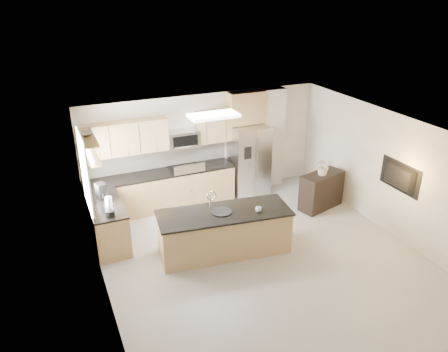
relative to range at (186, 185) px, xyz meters
name	(u,v)px	position (x,y,z in m)	size (l,w,h in m)	color
floor	(264,260)	(0.60, -2.92, -0.47)	(6.50, 6.50, 0.00)	#A9A5A1
ceiling	(270,135)	(0.60, -2.92, 2.13)	(6.00, 6.50, 0.02)	silver
wall_back	(204,146)	(0.60, 0.33, 0.83)	(6.00, 0.02, 2.60)	white
wall_front	(395,314)	(0.60, -6.17, 0.83)	(6.00, 0.02, 2.60)	white
wall_left	(102,236)	(-2.40, -2.92, 0.83)	(0.02, 6.50, 2.60)	white
wall_right	(393,175)	(3.60, -2.92, 0.83)	(0.02, 6.50, 2.60)	white
back_counter	(161,190)	(-0.63, 0.01, 0.00)	(3.55, 0.66, 1.44)	tan
left_counter	(108,224)	(-2.07, -1.07, -0.01)	(0.66, 1.50, 0.92)	tan
range	(186,185)	(0.00, 0.00, 0.00)	(0.76, 0.64, 1.14)	black
upper_cabinets	(153,134)	(-0.70, 0.16, 1.35)	(3.50, 0.33, 0.75)	tan
microwave	(183,139)	(0.00, 0.12, 1.16)	(0.76, 0.40, 0.40)	#B2B2B4
refrigerator	(249,160)	(1.66, -0.05, 0.42)	(0.92, 0.78, 1.78)	#B2B2B4
partition_column	(271,138)	(2.42, 0.18, 0.83)	(0.60, 0.30, 2.60)	beige
window	(85,173)	(-2.38, -1.07, 1.18)	(0.04, 1.15, 1.65)	white
shelf_lower	(89,156)	(-2.25, -0.97, 1.48)	(0.30, 1.20, 0.04)	olive
shelf_upper	(87,138)	(-2.25, -0.97, 1.85)	(0.30, 1.20, 0.04)	olive
ceiling_fixture	(214,116)	(0.20, -1.32, 2.09)	(1.00, 0.50, 0.06)	white
island	(224,232)	(0.00, -2.31, -0.02)	(2.72, 1.28, 1.33)	tan
credenza	(321,191)	(2.89, -1.49, -0.03)	(1.10, 0.46, 0.88)	black
cup	(258,209)	(0.62, -2.57, 0.48)	(0.12, 0.12, 0.10)	silver
platter	(222,212)	(-0.05, -2.31, 0.44)	(0.41, 0.41, 0.02)	black
blender	(109,208)	(-2.07, -1.63, 0.63)	(0.18, 0.18, 0.41)	black
kettle	(108,200)	(-2.02, -1.14, 0.56)	(0.20, 0.20, 0.25)	#B2B2B4
coffee_maker	(101,191)	(-2.09, -0.79, 0.61)	(0.23, 0.26, 0.33)	black
bowl	(86,134)	(-2.25, -0.91, 1.91)	(0.33, 0.33, 0.08)	#B2B2B4
flower_vase	(324,162)	(2.86, -1.54, 0.74)	(0.59, 0.52, 0.66)	silver
television	(397,177)	(3.51, -3.12, 0.88)	(1.08, 0.14, 0.62)	black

